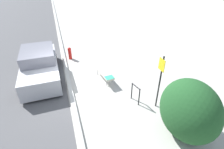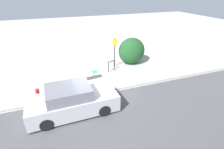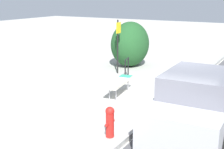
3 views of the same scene
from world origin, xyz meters
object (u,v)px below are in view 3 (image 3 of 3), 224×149
object	(u,v)px
sign_post	(118,42)
fire_hydrant	(110,121)
parked_car_near	(199,102)
bike_rack	(127,66)
bench	(119,82)

from	to	relation	value
sign_post	fire_hydrant	world-z (taller)	sign_post
sign_post	parked_car_near	xyz separation A→B (m)	(-3.92, -4.55, -0.71)
sign_post	fire_hydrant	xyz separation A→B (m)	(-5.57, -2.88, -0.98)
bike_rack	fire_hydrant	size ratio (longest dim) A/B	1.08
fire_hydrant	parked_car_near	xyz separation A→B (m)	(1.64, -1.67, 0.26)
fire_hydrant	bench	bearing A→B (deg)	24.91
fire_hydrant	bike_rack	bearing A→B (deg)	23.32
sign_post	parked_car_near	bearing A→B (deg)	-130.77
bench	fire_hydrant	world-z (taller)	fire_hydrant
bike_rack	sign_post	bearing A→B (deg)	53.35
bench	fire_hydrant	distance (m)	3.26
bike_rack	sign_post	size ratio (longest dim) A/B	0.36
bike_rack	parked_car_near	world-z (taller)	parked_car_near
bike_rack	fire_hydrant	distance (m)	5.49
sign_post	bike_rack	bearing A→B (deg)	-126.65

